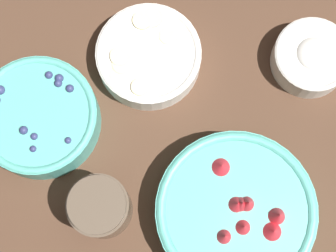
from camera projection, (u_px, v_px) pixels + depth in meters
name	position (u px, v px, depth m)	size (l,w,h in m)	color
ground_plane	(183.00, 211.00, 0.86)	(4.00, 4.00, 0.00)	#4C3323
bowl_strawberries	(235.00, 212.00, 0.82)	(0.23, 0.23, 0.08)	#56B7A8
bowl_blueberries	(39.00, 117.00, 0.85)	(0.18, 0.18, 0.07)	#56B7A8
bowl_bananas	(148.00, 56.00, 0.88)	(0.17, 0.17, 0.05)	white
bowl_cream	(311.00, 57.00, 0.88)	(0.12, 0.12, 0.05)	silver
jar_chocolate	(101.00, 208.00, 0.81)	(0.09, 0.09, 0.10)	brown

